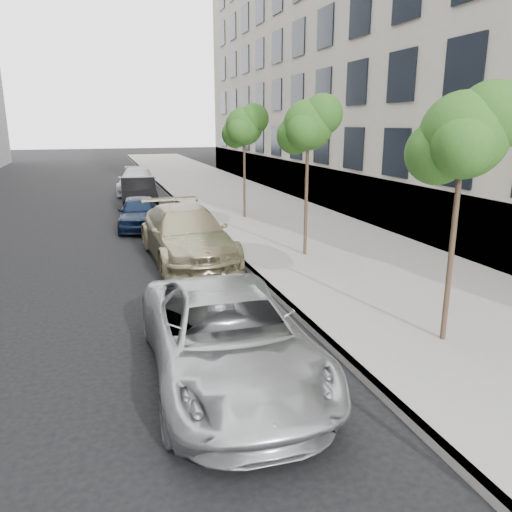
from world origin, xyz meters
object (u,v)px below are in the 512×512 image
sedan_blue (139,212)px  sedan_black (139,194)px  tree_far (245,126)px  tree_mid (309,125)px  suv (186,234)px  sedan_rear (137,181)px  tree_near (465,135)px  minivan (227,337)px

sedan_blue → sedan_black: (0.39, 4.71, 0.10)m
tree_far → sedan_blue: bearing=-175.2°
tree_mid → suv: (-3.49, 0.91, -3.16)m
sedan_blue → sedan_rear: size_ratio=0.75×
tree_mid → sedan_black: 12.01m
tree_far → sedan_black: tree_far is taller
tree_near → sedan_black: tree_near is taller
tree_near → tree_mid: 6.50m
sedan_black → tree_mid: bearing=-67.6°
minivan → sedan_blue: bearing=93.1°
tree_mid → sedan_blue: (-4.44, 6.13, -3.32)m
tree_near → sedan_rear: size_ratio=0.91×
tree_near → minivan: bearing=179.6°
tree_near → suv: tree_near is taller
suv → sedan_blue: suv is taller
minivan → sedan_rear: same height
minivan → suv: bearing=86.7°
tree_far → minivan: tree_far is taller
tree_mid → minivan: tree_mid is taller
tree_far → sedan_rear: tree_far is taller
suv → sedan_blue: 5.31m
sedan_black → minivan: bearing=-88.4°
tree_far → sedan_rear: bearing=110.1°
tree_far → tree_near: bearing=-90.0°
tree_mid → tree_far: tree_mid is taller
tree_near → sedan_rear: 23.47m
tree_mid → sedan_rear: bearing=102.5°
minivan → sedan_rear: (0.49, 22.95, -0.00)m
tree_far → sedan_blue: size_ratio=1.24×
minivan → sedan_blue: minivan is taller
tree_mid → suv: tree_mid is taller
suv → sedan_blue: (-0.95, 5.22, -0.16)m
tree_near → sedan_rear: (-3.65, 22.98, -3.10)m
tree_mid → minivan: 8.33m
tree_near → tree_far: bearing=90.0°
tree_near → tree_far: size_ratio=0.98×
tree_far → suv: bearing=-122.0°
sedan_rear → sedan_blue: bearing=-86.1°
tree_mid → sedan_black: bearing=110.5°
tree_mid → tree_near: bearing=-90.0°
tree_mid → sedan_black: size_ratio=1.05×
tree_mid → minivan: size_ratio=0.90×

